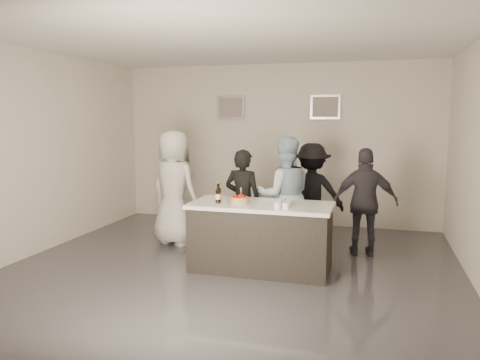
{
  "coord_description": "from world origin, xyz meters",
  "views": [
    {
      "loc": [
        1.8,
        -5.71,
        2.03
      ],
      "look_at": [
        0.0,
        0.5,
        1.15
      ],
      "focal_mm": 35.0,
      "sensor_mm": 36.0,
      "label": 1
    }
  ],
  "objects": [
    {
      "name": "person_guest_left",
      "position": [
        -1.25,
        1.03,
        0.91
      ],
      "size": [
        1.03,
        0.85,
        1.82
      ],
      "primitive_type": "imported",
      "rotation": [
        0.0,
        0.0,
        2.79
      ],
      "color": "silver",
      "rests_on": "ground"
    },
    {
      "name": "beer_bottle_a",
      "position": [
        -0.2,
        0.16,
        1.03
      ],
      "size": [
        0.07,
        0.07,
        0.26
      ],
      "primitive_type": "cylinder",
      "color": "black",
      "rests_on": "bar_counter"
    },
    {
      "name": "cake",
      "position": [
        0.11,
        0.09,
        0.94
      ],
      "size": [
        0.23,
        0.23,
        0.07
      ],
      "primitive_type": "cylinder",
      "color": "orange",
      "rests_on": "bar_counter"
    },
    {
      "name": "candles",
      "position": [
        0.11,
        -0.17,
        0.9
      ],
      "size": [
        0.24,
        0.08,
        0.01
      ],
      "primitive_type": "cube",
      "color": "pink",
      "rests_on": "bar_counter"
    },
    {
      "name": "person_main_blue",
      "position": [
        0.54,
        1.01,
        0.87
      ],
      "size": [
        1.03,
        0.92,
        1.74
      ],
      "primitive_type": "imported",
      "rotation": [
        0.0,
        0.0,
        3.51
      ],
      "color": "#A6C2D9",
      "rests_on": "ground"
    },
    {
      "name": "picture_left",
      "position": [
        -0.9,
        2.97,
        2.2
      ],
      "size": [
        0.54,
        0.04,
        0.44
      ],
      "primitive_type": "cube",
      "color": "#B2B2B7",
      "rests_on": "wall_back"
    },
    {
      "name": "wall_back",
      "position": [
        0.0,
        3.0,
        1.5
      ],
      "size": [
        6.0,
        0.04,
        3.0
      ],
      "primitive_type": "cube",
      "color": "beige",
      "rests_on": "ground"
    },
    {
      "name": "wall_front",
      "position": [
        0.0,
        -3.0,
        1.5
      ],
      "size": [
        6.0,
        0.04,
        3.0
      ],
      "primitive_type": "cube",
      "color": "beige",
      "rests_on": "ground"
    },
    {
      "name": "bar_counter",
      "position": [
        0.39,
        0.16,
        0.45
      ],
      "size": [
        1.86,
        0.86,
        0.9
      ],
      "primitive_type": "cube",
      "color": "white",
      "rests_on": "ground"
    },
    {
      "name": "person_guest_back",
      "position": [
        0.84,
        1.76,
        0.8
      ],
      "size": [
        1.12,
        0.75,
        1.61
      ],
      "primitive_type": "imported",
      "rotation": [
        0.0,
        0.0,
        3.3
      ],
      "color": "black",
      "rests_on": "ground"
    },
    {
      "name": "beer_bottle_b",
      "position": [
        -0.17,
        0.03,
        1.03
      ],
      "size": [
        0.07,
        0.07,
        0.26
      ],
      "primitive_type": "cylinder",
      "color": "black",
      "rests_on": "bar_counter"
    },
    {
      "name": "picture_right",
      "position": [
        0.9,
        2.97,
        2.2
      ],
      "size": [
        0.54,
        0.04,
        0.44
      ],
      "primitive_type": "cube",
      "color": "#B2B2B7",
      "rests_on": "wall_back"
    },
    {
      "name": "ceiling",
      "position": [
        0.0,
        0.0,
        3.0
      ],
      "size": [
        6.0,
        6.0,
        0.0
      ],
      "primitive_type": "plane",
      "rotation": [
        3.14,
        0.0,
        0.0
      ],
      "color": "white"
    },
    {
      "name": "wall_left",
      "position": [
        -3.0,
        0.0,
        1.5
      ],
      "size": [
        0.04,
        6.0,
        3.0
      ],
      "primitive_type": "cube",
      "color": "beige",
      "rests_on": "ground"
    },
    {
      "name": "person_guest_right",
      "position": [
        1.69,
        1.23,
        0.79
      ],
      "size": [
        0.97,
        0.5,
        1.58
      ],
      "primitive_type": "imported",
      "rotation": [
        0.0,
        0.0,
        3.27
      ],
      "color": "#323039",
      "rests_on": "ground"
    },
    {
      "name": "tumbler_cluster",
      "position": [
        0.72,
        0.04,
        0.94
      ],
      "size": [
        0.19,
        0.4,
        0.08
      ],
      "primitive_type": "cube",
      "color": "orange",
      "rests_on": "bar_counter"
    },
    {
      "name": "floor",
      "position": [
        0.0,
        0.0,
        0.0
      ],
      "size": [
        6.0,
        6.0,
        0.0
      ],
      "primitive_type": "plane",
      "color": "#3D3D42",
      "rests_on": "ground"
    },
    {
      "name": "person_main_black",
      "position": [
        -0.06,
        0.87,
        0.78
      ],
      "size": [
        0.61,
        0.45,
        1.56
      ],
      "primitive_type": "imported",
      "rotation": [
        0.0,
        0.0,
        3.0
      ],
      "color": "black",
      "rests_on": "ground"
    }
  ]
}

